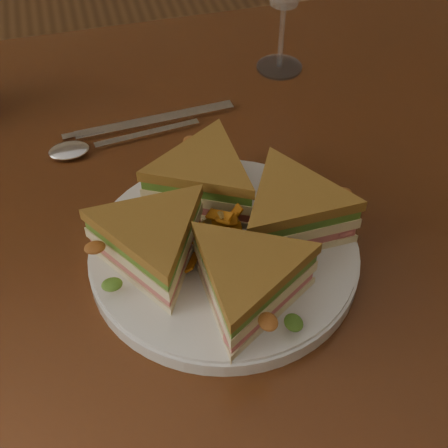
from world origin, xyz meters
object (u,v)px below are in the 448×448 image
(sandwich_wedges, at_px, (224,228))
(spoon, at_px, (89,147))
(table, at_px, (174,263))
(knife, at_px, (144,123))
(plate, at_px, (224,254))

(sandwich_wedges, relative_size, spoon, 1.49)
(table, bearing_deg, knife, 90.19)
(plate, relative_size, knife, 1.22)
(plate, distance_m, spoon, 0.23)
(plate, distance_m, sandwich_wedges, 0.04)
(sandwich_wedges, bearing_deg, table, 112.55)
(spoon, bearing_deg, sandwich_wedges, -68.55)
(knife, bearing_deg, spoon, -160.27)
(table, xyz_separation_m, knife, (-0.00, 0.15, 0.10))
(table, xyz_separation_m, spoon, (-0.07, 0.11, 0.10))
(spoon, bearing_deg, plate, -68.55)
(table, distance_m, spoon, 0.17)
(table, relative_size, sandwich_wedges, 4.39)
(sandwich_wedges, xyz_separation_m, knife, (-0.04, 0.24, -0.04))
(plate, bearing_deg, sandwich_wedges, -135.00)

